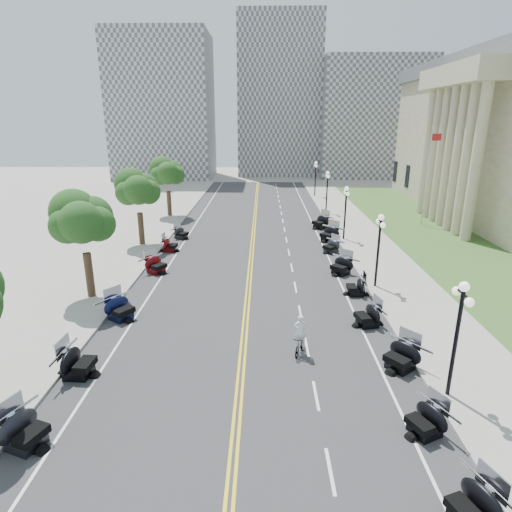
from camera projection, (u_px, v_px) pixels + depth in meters
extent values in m
plane|color=gray|center=(246.00, 312.00, 25.41)|extent=(160.00, 160.00, 0.00)
cube|color=#333335|center=(251.00, 259.00, 34.93)|extent=(16.00, 90.00, 0.01)
cube|color=yellow|center=(250.00, 259.00, 34.93)|extent=(0.12, 90.00, 0.00)
cube|color=yellow|center=(253.00, 259.00, 34.92)|extent=(0.12, 90.00, 0.00)
cube|color=white|center=(329.00, 260.00, 34.82)|extent=(0.12, 90.00, 0.00)
cube|color=white|center=(173.00, 259.00, 35.03)|extent=(0.12, 90.00, 0.00)
cube|color=white|center=(330.00, 471.00, 13.93)|extent=(0.12, 2.00, 0.00)
cube|color=white|center=(316.00, 395.00, 17.74)|extent=(0.12, 2.00, 0.00)
cube|color=white|center=(307.00, 346.00, 21.55)|extent=(0.12, 2.00, 0.00)
cube|color=white|center=(300.00, 312.00, 25.35)|extent=(0.12, 2.00, 0.00)
cube|color=white|center=(295.00, 287.00, 29.16)|extent=(0.12, 2.00, 0.00)
cube|color=white|center=(292.00, 268.00, 32.97)|extent=(0.12, 2.00, 0.00)
cube|color=white|center=(289.00, 252.00, 36.78)|extent=(0.12, 2.00, 0.00)
cube|color=white|center=(286.00, 240.00, 40.59)|extent=(0.12, 2.00, 0.00)
cube|color=white|center=(284.00, 229.00, 44.39)|extent=(0.12, 2.00, 0.00)
cube|color=white|center=(283.00, 221.00, 48.20)|extent=(0.12, 2.00, 0.00)
cube|color=white|center=(281.00, 213.00, 52.01)|extent=(0.12, 2.00, 0.00)
cube|color=white|center=(280.00, 207.00, 55.82)|extent=(0.12, 2.00, 0.00)
cube|color=white|center=(279.00, 201.00, 59.63)|extent=(0.12, 2.00, 0.00)
cube|color=white|center=(278.00, 196.00, 63.43)|extent=(0.12, 2.00, 0.00)
cube|color=white|center=(277.00, 192.00, 67.24)|extent=(0.12, 2.00, 0.00)
cube|color=white|center=(277.00, 188.00, 71.05)|extent=(0.12, 2.00, 0.00)
cube|color=white|center=(276.00, 185.00, 74.86)|extent=(0.12, 2.00, 0.00)
cube|color=#9E9991|center=(380.00, 259.00, 34.74)|extent=(5.00, 90.00, 0.15)
cube|color=#9E9991|center=(123.00, 258.00, 35.07)|extent=(5.00, 90.00, 0.15)
cube|color=#356023|center=(430.00, 235.00, 42.25)|extent=(9.00, 60.00, 0.10)
cube|color=gray|center=(163.00, 108.00, 80.75)|extent=(18.00, 14.00, 26.00)
cube|color=gray|center=(279.00, 98.00, 85.50)|extent=(16.00, 12.00, 30.00)
cube|color=gray|center=(371.00, 119.00, 83.58)|extent=(20.00, 14.00, 22.00)
imported|color=#A51414|center=(300.00, 345.00, 20.78)|extent=(0.97, 1.67, 0.97)
imported|color=white|center=(301.00, 320.00, 20.37)|extent=(0.63, 0.41, 1.72)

